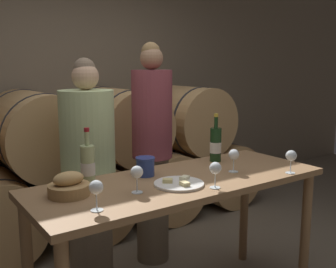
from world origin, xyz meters
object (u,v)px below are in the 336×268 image
(wine_bottle_red, at_px, (216,144))
(bread_basket, at_px, (69,187))
(person_left, at_px, (89,173))
(person_right, at_px, (152,152))
(tasting_table, at_px, (181,197))
(wine_bottle_white, at_px, (88,165))
(wine_glass_right, at_px, (234,155))
(blue_crock, at_px, (145,166))
(wine_glass_center, at_px, (215,169))
(cheese_plate, at_px, (179,183))
(wine_glass_far_left, at_px, (96,188))
(wine_glass_far_right, at_px, (291,157))
(wine_glass_left, at_px, (137,173))

(wine_bottle_red, xyz_separation_m, bread_basket, (-1.12, -0.12, -0.07))
(person_left, xyz_separation_m, person_right, (0.53, 0.00, 0.08))
(bread_basket, bearing_deg, person_right, 34.47)
(tasting_table, distance_m, person_right, 0.76)
(wine_bottle_white, distance_m, wine_glass_right, 0.91)
(person_left, height_order, blue_crock, person_left)
(blue_crock, bearing_deg, wine_glass_center, -66.50)
(bread_basket, height_order, cheese_plate, bread_basket)
(wine_bottle_white, height_order, wine_glass_center, wine_bottle_white)
(person_left, relative_size, person_right, 0.93)
(wine_bottle_white, relative_size, blue_crock, 2.76)
(tasting_table, distance_m, wine_glass_center, 0.34)
(wine_glass_far_left, bearing_deg, wine_bottle_white, 71.57)
(wine_glass_far_left, distance_m, wine_glass_right, 1.00)
(blue_crock, height_order, wine_glass_far_left, wine_glass_far_left)
(wine_bottle_white, relative_size, wine_glass_far_right, 2.23)
(blue_crock, xyz_separation_m, wine_glass_far_right, (0.77, -0.47, 0.04))
(cheese_plate, xyz_separation_m, wine_glass_far_right, (0.72, -0.20, 0.10))
(cheese_plate, height_order, wine_glass_right, wine_glass_right)
(tasting_table, relative_size, blue_crock, 15.30)
(wine_bottle_white, distance_m, blue_crock, 0.37)
(wine_bottle_white, distance_m, wine_glass_left, 0.32)
(wine_glass_far_left, bearing_deg, blue_crock, 36.88)
(wine_bottle_white, bearing_deg, wine_glass_far_right, -23.73)
(wine_glass_far_left, relative_size, wine_glass_far_right, 1.00)
(blue_crock, bearing_deg, wine_glass_left, -129.48)
(wine_glass_right, bearing_deg, wine_glass_far_left, -172.87)
(wine_bottle_red, xyz_separation_m, blue_crock, (-0.60, -0.03, -0.06))
(tasting_table, bearing_deg, wine_glass_far_left, -162.81)
(wine_glass_center, bearing_deg, person_right, 77.84)
(wine_glass_center, height_order, wine_glass_right, same)
(wine_bottle_red, distance_m, bread_basket, 1.13)
(blue_crock, height_order, bread_basket, bread_basket)
(tasting_table, bearing_deg, wine_bottle_red, 24.51)
(bread_basket, height_order, wine_glass_far_left, wine_glass_far_left)
(blue_crock, bearing_deg, wine_glass_right, -26.07)
(wine_glass_far_left, distance_m, wine_glass_far_right, 1.27)
(person_left, xyz_separation_m, wine_glass_left, (-0.07, -0.79, 0.19))
(wine_bottle_white, bearing_deg, cheese_plate, -35.46)
(wine_glass_far_left, bearing_deg, tasting_table, 17.19)
(person_right, xyz_separation_m, wine_glass_far_left, (-0.89, -0.91, 0.11))
(person_right, distance_m, bread_basket, 1.11)
(person_left, height_order, wine_glass_right, person_left)
(person_right, bearing_deg, person_left, -180.00)
(wine_bottle_red, relative_size, wine_glass_center, 2.30)
(cheese_plate, height_order, wine_glass_far_left, wine_glass_far_left)
(cheese_plate, relative_size, wine_glass_far_left, 1.93)
(wine_glass_far_left, height_order, wine_glass_center, same)
(wine_bottle_red, relative_size, wine_glass_left, 2.30)
(wine_bottle_red, relative_size, blue_crock, 2.85)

